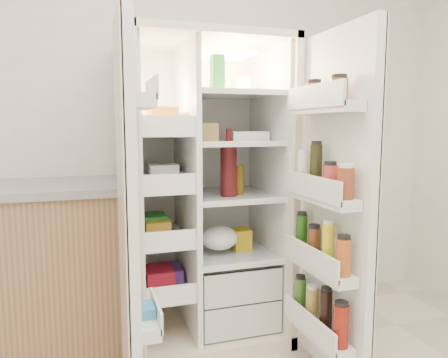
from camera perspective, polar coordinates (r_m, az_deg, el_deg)
name	(u,v)px	position (r m, az deg, el deg)	size (l,w,h in m)	color
wall_back	(173,118)	(2.88, -6.91, 8.15)	(4.00, 0.02, 2.70)	white
refrigerator	(205,216)	(2.63, -2.60, -5.00)	(0.92, 0.70, 1.80)	beige
freezer_door	(129,218)	(1.93, -12.69, -5.13)	(0.15, 0.40, 1.72)	white
fridge_door	(333,212)	(2.16, 14.46, -4.32)	(0.17, 0.58, 1.72)	white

